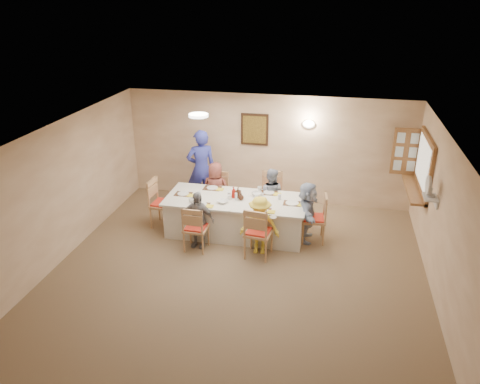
% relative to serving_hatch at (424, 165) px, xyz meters
% --- Properties ---
extents(ground, '(7.00, 7.00, 0.00)m').
position_rel_serving_hatch_xyz_m(ground, '(-3.21, -2.40, -1.50)').
color(ground, '#7B6450').
extents(room_walls, '(7.00, 7.00, 7.00)m').
position_rel_serving_hatch_xyz_m(room_walls, '(-3.21, -2.40, 0.01)').
color(room_walls, tan).
rests_on(room_walls, ground).
extents(wall_picture, '(0.62, 0.05, 0.72)m').
position_rel_serving_hatch_xyz_m(wall_picture, '(-3.51, 1.06, 0.20)').
color(wall_picture, black).
rests_on(wall_picture, room_walls).
extents(wall_sconce, '(0.26, 0.09, 0.18)m').
position_rel_serving_hatch_xyz_m(wall_sconce, '(-2.31, 1.04, 0.40)').
color(wall_sconce, white).
rests_on(wall_sconce, room_walls).
extents(ceiling_light, '(0.36, 0.36, 0.05)m').
position_rel_serving_hatch_xyz_m(ceiling_light, '(-4.21, -0.90, 0.97)').
color(ceiling_light, white).
rests_on(ceiling_light, room_walls).
extents(serving_hatch, '(0.06, 1.50, 1.15)m').
position_rel_serving_hatch_xyz_m(serving_hatch, '(0.00, 0.00, 0.00)').
color(serving_hatch, '#966336').
rests_on(serving_hatch, room_walls).
extents(hatch_sill, '(0.30, 1.50, 0.05)m').
position_rel_serving_hatch_xyz_m(hatch_sill, '(-0.12, 0.00, -0.53)').
color(hatch_sill, '#966336').
rests_on(hatch_sill, room_walls).
extents(shutter_door, '(0.55, 0.04, 1.00)m').
position_rel_serving_hatch_xyz_m(shutter_door, '(-0.26, 0.76, 0.00)').
color(shutter_door, '#966336').
rests_on(shutter_door, room_walls).
extents(fan_shelf, '(0.22, 0.36, 0.03)m').
position_rel_serving_hatch_xyz_m(fan_shelf, '(-0.08, -1.35, -0.10)').
color(fan_shelf, white).
rests_on(fan_shelf, room_walls).
extents(desk_fan, '(0.30, 0.30, 0.28)m').
position_rel_serving_hatch_xyz_m(desk_fan, '(-0.11, -1.35, 0.05)').
color(desk_fan, '#A5A5A8').
rests_on(desk_fan, fan_shelf).
extents(dining_table, '(2.81, 1.19, 0.76)m').
position_rel_serving_hatch_xyz_m(dining_table, '(-3.56, -0.69, -1.12)').
color(dining_table, silver).
rests_on(dining_table, ground).
extents(chair_back_left, '(0.48, 0.48, 0.94)m').
position_rel_serving_hatch_xyz_m(chair_back_left, '(-4.16, 0.11, -1.03)').
color(chair_back_left, tan).
rests_on(chair_back_left, ground).
extents(chair_back_right, '(0.53, 0.53, 1.02)m').
position_rel_serving_hatch_xyz_m(chair_back_right, '(-2.96, 0.11, -0.99)').
color(chair_back_right, tan).
rests_on(chair_back_right, ground).
extents(chair_front_left, '(0.46, 0.46, 0.93)m').
position_rel_serving_hatch_xyz_m(chair_front_left, '(-4.16, -1.49, -1.03)').
color(chair_front_left, tan).
rests_on(chair_front_left, ground).
extents(chair_front_right, '(0.54, 0.54, 1.02)m').
position_rel_serving_hatch_xyz_m(chair_front_right, '(-2.96, -1.49, -0.99)').
color(chair_front_right, tan).
rests_on(chair_front_right, ground).
extents(chair_left_end, '(0.53, 0.53, 1.03)m').
position_rel_serving_hatch_xyz_m(chair_left_end, '(-5.11, -0.69, -0.98)').
color(chair_left_end, tan).
rests_on(chair_left_end, ground).
extents(chair_right_end, '(0.52, 0.52, 0.99)m').
position_rel_serving_hatch_xyz_m(chair_right_end, '(-2.01, -0.69, -1.01)').
color(chair_right_end, tan).
rests_on(chair_right_end, ground).
extents(diner_back_left, '(0.61, 0.40, 1.23)m').
position_rel_serving_hatch_xyz_m(diner_back_left, '(-4.16, -0.01, -0.88)').
color(diner_back_left, brown).
rests_on(diner_back_left, ground).
extents(diner_back_right, '(0.67, 0.57, 1.19)m').
position_rel_serving_hatch_xyz_m(diner_back_right, '(-2.96, -0.01, -0.90)').
color(diner_back_right, '#878FA9').
rests_on(diner_back_right, ground).
extents(diner_front_left, '(0.71, 0.38, 1.14)m').
position_rel_serving_hatch_xyz_m(diner_front_left, '(-4.16, -1.37, -0.93)').
color(diner_front_left, gray).
rests_on(diner_front_left, ground).
extents(diner_front_right, '(0.78, 0.49, 1.15)m').
position_rel_serving_hatch_xyz_m(diner_front_right, '(-2.96, -1.37, -0.93)').
color(diner_front_right, yellow).
rests_on(diner_front_right, ground).
extents(diner_right_end, '(1.15, 0.41, 1.22)m').
position_rel_serving_hatch_xyz_m(diner_right_end, '(-2.14, -0.69, -0.89)').
color(diner_right_end, '#ABB9D5').
rests_on(diner_right_end, ground).
extents(caregiver, '(1.00, 0.96, 1.79)m').
position_rel_serving_hatch_xyz_m(caregiver, '(-4.61, 0.46, -0.60)').
color(caregiver, '#3239A5').
rests_on(caregiver, ground).
extents(placemat_fl, '(0.32, 0.24, 0.01)m').
position_rel_serving_hatch_xyz_m(placemat_fl, '(-4.16, -1.11, -0.74)').
color(placemat_fl, '#472B19').
rests_on(placemat_fl, dining_table).
extents(plate_fl, '(0.23, 0.23, 0.01)m').
position_rel_serving_hatch_xyz_m(plate_fl, '(-4.16, -1.11, -0.73)').
color(plate_fl, white).
rests_on(plate_fl, dining_table).
extents(napkin_fl, '(0.15, 0.15, 0.01)m').
position_rel_serving_hatch_xyz_m(napkin_fl, '(-3.98, -1.16, -0.73)').
color(napkin_fl, yellow).
rests_on(napkin_fl, dining_table).
extents(placemat_fr, '(0.33, 0.24, 0.01)m').
position_rel_serving_hatch_xyz_m(placemat_fr, '(-2.96, -1.11, -0.74)').
color(placemat_fr, '#472B19').
rests_on(placemat_fr, dining_table).
extents(plate_fr, '(0.23, 0.23, 0.01)m').
position_rel_serving_hatch_xyz_m(plate_fr, '(-2.96, -1.11, -0.73)').
color(plate_fr, white).
rests_on(plate_fr, dining_table).
extents(napkin_fr, '(0.14, 0.14, 0.01)m').
position_rel_serving_hatch_xyz_m(napkin_fr, '(-2.78, -1.16, -0.73)').
color(napkin_fr, yellow).
rests_on(napkin_fr, dining_table).
extents(placemat_bl, '(0.37, 0.27, 0.01)m').
position_rel_serving_hatch_xyz_m(placemat_bl, '(-4.16, -0.27, -0.74)').
color(placemat_bl, '#472B19').
rests_on(placemat_bl, dining_table).
extents(plate_bl, '(0.24, 0.24, 0.01)m').
position_rel_serving_hatch_xyz_m(plate_bl, '(-4.16, -0.27, -0.73)').
color(plate_bl, white).
rests_on(plate_bl, dining_table).
extents(napkin_bl, '(0.14, 0.14, 0.01)m').
position_rel_serving_hatch_xyz_m(napkin_bl, '(-3.98, -0.32, -0.73)').
color(napkin_bl, yellow).
rests_on(napkin_bl, dining_table).
extents(placemat_br, '(0.34, 0.26, 0.01)m').
position_rel_serving_hatch_xyz_m(placemat_br, '(-2.96, -0.27, -0.74)').
color(placemat_br, '#472B19').
rests_on(placemat_br, dining_table).
extents(plate_br, '(0.23, 0.23, 0.01)m').
position_rel_serving_hatch_xyz_m(plate_br, '(-2.96, -0.27, -0.73)').
color(plate_br, white).
rests_on(plate_br, dining_table).
extents(napkin_br, '(0.15, 0.15, 0.01)m').
position_rel_serving_hatch_xyz_m(napkin_br, '(-2.78, -0.32, -0.73)').
color(napkin_br, yellow).
rests_on(napkin_br, dining_table).
extents(placemat_le, '(0.34, 0.25, 0.01)m').
position_rel_serving_hatch_xyz_m(placemat_le, '(-4.66, -0.69, -0.74)').
color(placemat_le, '#472B19').
rests_on(placemat_le, dining_table).
extents(plate_le, '(0.23, 0.23, 0.01)m').
position_rel_serving_hatch_xyz_m(plate_le, '(-4.66, -0.69, -0.73)').
color(plate_le, white).
rests_on(plate_le, dining_table).
extents(napkin_le, '(0.15, 0.15, 0.01)m').
position_rel_serving_hatch_xyz_m(napkin_le, '(-4.48, -0.74, -0.73)').
color(napkin_le, yellow).
rests_on(napkin_le, dining_table).
extents(placemat_re, '(0.34, 0.25, 0.01)m').
position_rel_serving_hatch_xyz_m(placemat_re, '(-2.44, -0.69, -0.74)').
color(placemat_re, '#472B19').
rests_on(placemat_re, dining_table).
extents(plate_re, '(0.26, 0.26, 0.02)m').
position_rel_serving_hatch_xyz_m(plate_re, '(-2.44, -0.69, -0.73)').
color(plate_re, white).
rests_on(plate_re, dining_table).
extents(napkin_re, '(0.13, 0.13, 0.01)m').
position_rel_serving_hatch_xyz_m(napkin_re, '(-2.26, -0.74, -0.73)').
color(napkin_re, yellow).
rests_on(napkin_re, dining_table).
extents(teacup_a, '(0.13, 0.13, 0.08)m').
position_rel_serving_hatch_xyz_m(teacup_a, '(-4.38, -1.04, -0.70)').
color(teacup_a, white).
rests_on(teacup_a, dining_table).
extents(teacup_b, '(0.11, 0.11, 0.09)m').
position_rel_serving_hatch_xyz_m(teacup_b, '(-3.17, -0.20, -0.70)').
color(teacup_b, white).
rests_on(teacup_b, dining_table).
extents(bowl_a, '(0.36, 0.36, 0.05)m').
position_rel_serving_hatch_xyz_m(bowl_a, '(-3.77, -0.93, -0.71)').
color(bowl_a, white).
rests_on(bowl_a, dining_table).
extents(bowl_b, '(0.26, 0.26, 0.07)m').
position_rel_serving_hatch_xyz_m(bowl_b, '(-3.18, -0.45, -0.71)').
color(bowl_b, white).
rests_on(bowl_b, dining_table).
extents(condiment_ketchup, '(0.16, 0.16, 0.24)m').
position_rel_serving_hatch_xyz_m(condiment_ketchup, '(-3.61, -0.65, -0.62)').
color(condiment_ketchup, '#AB180E').
rests_on(condiment_ketchup, dining_table).
extents(condiment_brown, '(0.13, 0.13, 0.22)m').
position_rel_serving_hatch_xyz_m(condiment_brown, '(-3.53, -0.62, -0.63)').
color(condiment_brown, '#391C0F').
rests_on(condiment_brown, dining_table).
extents(condiment_malt, '(0.14, 0.14, 0.15)m').
position_rel_serving_hatch_xyz_m(condiment_malt, '(-3.45, -0.72, -0.67)').
color(condiment_malt, '#391C0F').
rests_on(condiment_malt, dining_table).
extents(drinking_glass, '(0.06, 0.06, 0.10)m').
position_rel_serving_hatch_xyz_m(drinking_glass, '(-3.71, -0.64, -0.68)').
color(drinking_glass, silver).
rests_on(drinking_glass, dining_table).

